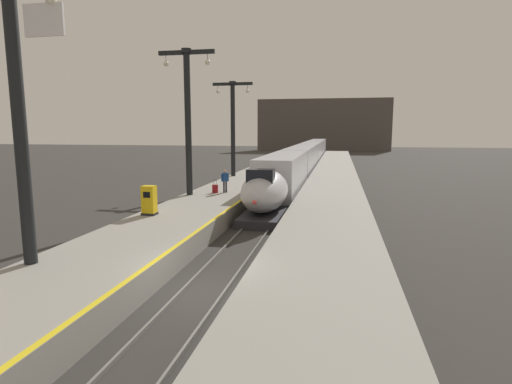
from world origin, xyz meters
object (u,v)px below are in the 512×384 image
station_column_mid (188,110)px  ticket_machine_yellow (149,201)px  passenger_near_edge (225,179)px  highspeed_train_main (307,156)px  station_column_far (233,120)px  rolling_suitcase (215,189)px  station_column_near (18,92)px

station_column_mid → ticket_machine_yellow: size_ratio=6.30×
passenger_near_edge → ticket_machine_yellow: size_ratio=1.06×
highspeed_train_main → station_column_far: 20.19m
passenger_near_edge → station_column_far: bearing=101.4°
highspeed_train_main → station_column_mid: size_ratio=7.47×
rolling_suitcase → station_column_mid: bearing=-141.4°
station_column_far → passenger_near_edge: size_ratio=5.50×
highspeed_train_main → station_column_mid: bearing=-100.7°
ticket_machine_yellow → station_column_far: bearing=91.0°
station_column_near → passenger_near_edge: station_column_near is taller
highspeed_train_main → station_column_near: (-5.85, -46.88, 4.91)m
passenger_near_edge → station_column_near: bearing=-97.1°
highspeed_train_main → rolling_suitcase: highspeed_train_main is taller
highspeed_train_main → station_column_near: size_ratio=7.87×
station_column_far → station_column_near: bearing=-89.9°
station_column_mid → station_column_far: bearing=90.0°
station_column_near → passenger_near_edge: (2.15, 17.18, -4.84)m
highspeed_train_main → ticket_machine_yellow: 38.75m
highspeed_train_main → ticket_machine_yellow: bearing=-98.2°
passenger_near_edge → ticket_machine_yellow: 8.86m
station_column_mid → station_column_near: bearing=-89.8°
station_column_near → ticket_machine_yellow: bearing=88.0°
station_column_near → passenger_near_edge: size_ratio=5.66×
highspeed_train_main → passenger_near_edge: (-3.69, -29.69, 0.07)m
station_column_far → ticket_machine_yellow: station_column_far is taller
station_column_near → rolling_suitcase: size_ratio=9.74×
station_column_near → station_column_mid: 15.67m
passenger_near_edge → rolling_suitcase: bearing=-157.0°
station_column_mid → highspeed_train_main: bearing=79.3°
station_column_mid → station_column_far: (-0.00, 12.46, -0.41)m
station_column_near → station_column_mid: (-0.05, 15.67, 0.17)m
station_column_mid → rolling_suitcase: (1.53, 1.22, -5.70)m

